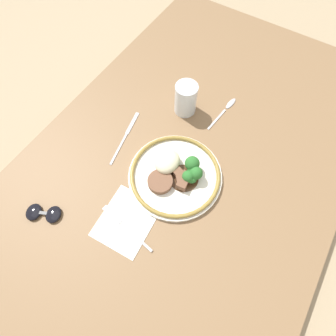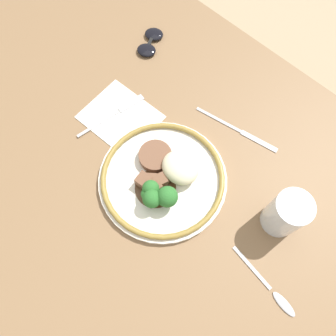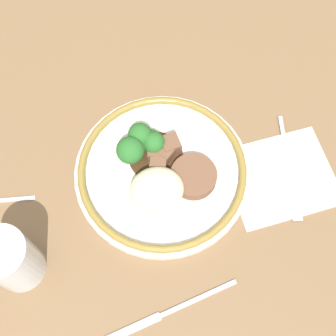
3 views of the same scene
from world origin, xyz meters
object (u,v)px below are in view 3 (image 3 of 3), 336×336
fork (290,177)px  plate (160,169)px  knife (164,314)px  juice_glass (12,260)px

fork → plate: bearing=-95.0°
knife → juice_glass: bearing=-41.1°
plate → juice_glass: 0.26m
juice_glass → knife: size_ratio=0.52×
juice_glass → plate: bearing=-155.3°
plate → juice_glass: size_ratio=2.54×
fork → knife: bearing=-46.7°
plate → fork: 0.21m
juice_glass → fork: bearing=-172.6°
fork → knife: size_ratio=0.88×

